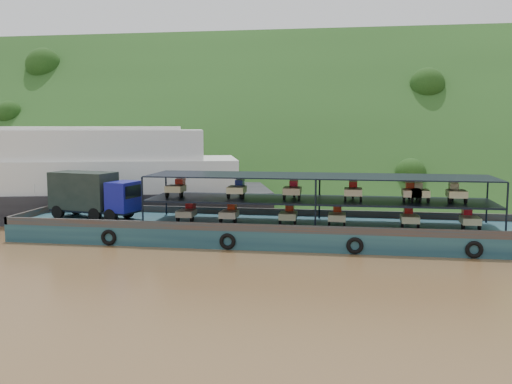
# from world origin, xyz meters

# --- Properties ---
(ground) EXTENTS (160.00, 160.00, 0.00)m
(ground) POSITION_xyz_m (0.00, 0.00, 0.00)
(ground) COLOR brown
(ground) RESTS_ON ground
(hillside) EXTENTS (140.00, 39.60, 39.60)m
(hillside) POSITION_xyz_m (0.00, 36.00, 0.00)
(hillside) COLOR #1D3814
(hillside) RESTS_ON ground
(cargo_barge) EXTENTS (35.00, 7.18, 4.54)m
(cargo_barge) POSITION_xyz_m (-2.04, 1.88, 1.14)
(cargo_barge) COLOR #122E40
(cargo_barge) RESTS_ON ground
(passenger_ferry) EXTENTS (39.53, 19.78, 7.77)m
(passenger_ferry) POSITION_xyz_m (-21.33, 9.08, 3.37)
(passenger_ferry) COLOR black
(passenger_ferry) RESTS_ON ground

